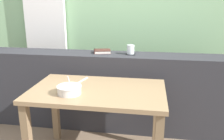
% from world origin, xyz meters
% --- Properties ---
extents(outdoor_backdrop, '(4.80, 0.08, 2.80)m').
position_xyz_m(outdoor_backdrop, '(0.00, 1.26, 1.40)').
color(outdoor_backdrop, '#8EBC89').
rests_on(outdoor_backdrop, ground).
extents(curtain_left_panel, '(0.56, 0.06, 2.50)m').
position_xyz_m(curtain_left_panel, '(-0.92, 1.16, 1.25)').
color(curtain_left_panel, white).
rests_on(curtain_left_panel, ground).
extents(dark_console_ledge, '(2.80, 0.35, 0.86)m').
position_xyz_m(dark_console_ledge, '(0.00, 0.55, 0.43)').
color(dark_console_ledge, '#2D2D33').
rests_on(dark_console_ledge, ground).
extents(breakfast_table, '(1.12, 0.68, 0.69)m').
position_xyz_m(breakfast_table, '(0.06, -0.09, 0.59)').
color(breakfast_table, '#826849').
rests_on(breakfast_table, ground).
extents(coaster_square, '(0.10, 0.10, 0.00)m').
position_xyz_m(coaster_square, '(0.28, 0.56, 0.86)').
color(coaster_square, black).
rests_on(coaster_square, dark_console_ledge).
extents(juice_glass, '(0.08, 0.08, 0.10)m').
position_xyz_m(juice_glass, '(0.28, 0.56, 0.90)').
color(juice_glass, white).
rests_on(juice_glass, coaster_square).
extents(closed_book, '(0.21, 0.19, 0.03)m').
position_xyz_m(closed_book, '(-0.03, 0.59, 0.87)').
color(closed_book, '#47231E').
rests_on(closed_book, dark_console_ledge).
extents(soup_bowl, '(0.19, 0.19, 0.15)m').
position_xyz_m(soup_bowl, '(-0.13, -0.23, 0.73)').
color(soup_bowl, silver).
rests_on(soup_bowl, breakfast_table).
extents(fork_utensil, '(0.06, 0.17, 0.01)m').
position_xyz_m(fork_utensil, '(-0.12, 0.11, 0.70)').
color(fork_utensil, silver).
rests_on(fork_utensil, breakfast_table).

